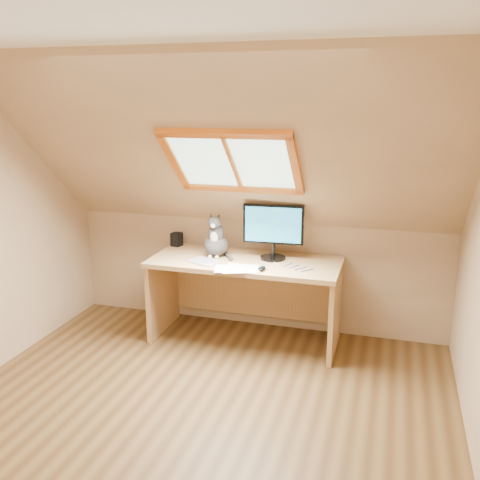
% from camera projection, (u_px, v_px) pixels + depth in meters
% --- Properties ---
extents(ground, '(3.50, 3.50, 0.00)m').
position_uv_depth(ground, '(187.00, 427.00, 3.51)').
color(ground, brown).
rests_on(ground, ground).
extents(room_shell, '(3.52, 3.52, 2.41)m').
position_uv_depth(room_shell, '(175.00, 217.00, 3.06)').
color(room_shell, tan).
rests_on(room_shell, ground).
extents(desk, '(1.63, 0.71, 0.74)m').
position_uv_depth(desk, '(247.00, 282.00, 4.72)').
color(desk, tan).
rests_on(desk, ground).
extents(monitor, '(0.52, 0.22, 0.48)m').
position_uv_depth(monitor, '(273.00, 228.00, 4.55)').
color(monitor, black).
rests_on(monitor, desk).
extents(cat, '(0.23, 0.27, 0.39)m').
position_uv_depth(cat, '(216.00, 240.00, 4.68)').
color(cat, '#3C3835').
rests_on(cat, desk).
extents(desk_speaker, '(0.10, 0.10, 0.13)m').
position_uv_depth(desk_speaker, '(177.00, 239.00, 5.02)').
color(desk_speaker, black).
rests_on(desk_speaker, desk).
extents(graphics_tablet, '(0.30, 0.26, 0.01)m').
position_uv_depth(graphics_tablet, '(205.00, 261.00, 4.53)').
color(graphics_tablet, '#B2B2B7').
rests_on(graphics_tablet, desk).
extents(mouse, '(0.07, 0.11, 0.03)m').
position_uv_depth(mouse, '(262.00, 268.00, 4.31)').
color(mouse, black).
rests_on(mouse, desk).
extents(papers, '(0.35, 0.30, 0.01)m').
position_uv_depth(papers, '(233.00, 268.00, 4.37)').
color(papers, white).
rests_on(papers, desk).
extents(cables, '(0.51, 0.26, 0.01)m').
position_uv_depth(cables, '(286.00, 267.00, 4.39)').
color(cables, silver).
rests_on(cables, desk).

